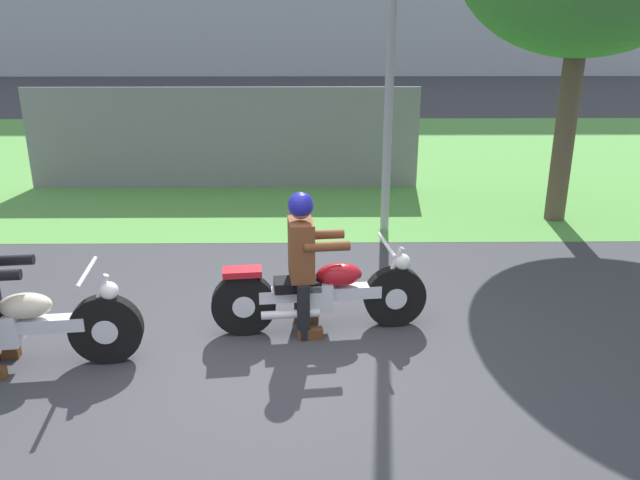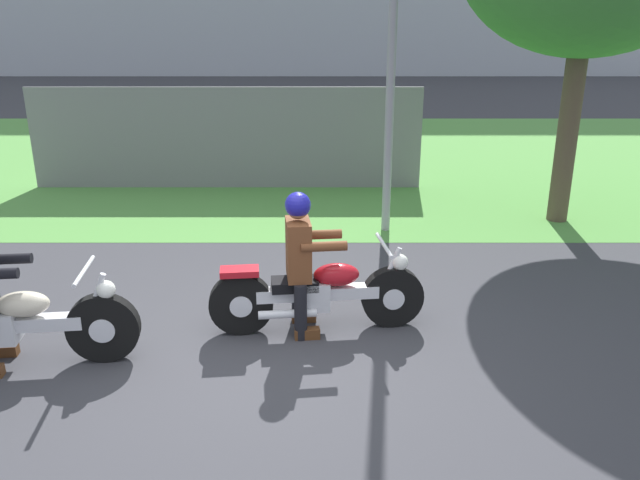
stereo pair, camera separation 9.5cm
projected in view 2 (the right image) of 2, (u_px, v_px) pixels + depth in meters
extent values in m
plane|color=#38383D|center=(266.00, 368.00, 5.36)|extent=(120.00, 120.00, 0.00)
cube|color=#549342|center=(301.00, 156.00, 14.12)|extent=(60.00, 12.00, 0.01)
cylinder|color=black|center=(395.00, 297.00, 6.03)|extent=(0.62, 0.19, 0.61)
cylinder|color=silver|center=(395.00, 297.00, 6.03)|extent=(0.23, 0.16, 0.21)
cylinder|color=black|center=(243.00, 304.00, 5.88)|extent=(0.62, 0.19, 0.61)
cylinder|color=silver|center=(243.00, 304.00, 5.88)|extent=(0.23, 0.16, 0.21)
cube|color=silver|center=(320.00, 293.00, 5.93)|extent=(1.18, 0.27, 0.12)
cube|color=silver|center=(315.00, 295.00, 5.93)|extent=(0.34, 0.27, 0.28)
ellipsoid|color=#B2141E|center=(339.00, 275.00, 5.89)|extent=(0.46, 0.29, 0.22)
cube|color=black|center=(297.00, 284.00, 5.88)|extent=(0.46, 0.29, 0.10)
cube|color=#B2141E|center=(242.00, 271.00, 5.77)|extent=(0.38, 0.24, 0.06)
cylinder|color=silver|center=(391.00, 273.00, 5.94)|extent=(0.26, 0.08, 0.53)
cylinder|color=silver|center=(386.00, 245.00, 5.84)|extent=(0.11, 0.66, 0.04)
sphere|color=white|center=(402.00, 262.00, 5.92)|extent=(0.16, 0.16, 0.16)
cylinder|color=silver|center=(290.00, 314.00, 5.81)|extent=(0.56, 0.14, 0.08)
cylinder|color=black|center=(300.00, 296.00, 6.12)|extent=(0.12, 0.12, 0.55)
cube|color=#593319|center=(306.00, 317.00, 6.20)|extent=(0.25, 0.13, 0.10)
cylinder|color=black|center=(303.00, 312.00, 5.78)|extent=(0.12, 0.12, 0.55)
cube|color=#593319|center=(309.00, 333.00, 5.86)|extent=(0.25, 0.13, 0.10)
cube|color=brown|center=(301.00, 249.00, 5.76)|extent=(0.26, 0.40, 0.56)
cylinder|color=brown|center=(322.00, 235.00, 5.92)|extent=(0.43, 0.14, 0.09)
cylinder|color=brown|center=(326.00, 247.00, 5.60)|extent=(0.43, 0.14, 0.09)
sphere|color=#996B4C|center=(300.00, 208.00, 5.63)|extent=(0.20, 0.20, 0.20)
sphere|color=navy|center=(300.00, 205.00, 5.62)|extent=(0.24, 0.24, 0.24)
cylinder|color=black|center=(106.00, 327.00, 5.40)|extent=(0.64, 0.19, 0.63)
cylinder|color=silver|center=(106.00, 327.00, 5.40)|extent=(0.23, 0.16, 0.22)
cube|color=silver|center=(7.00, 324.00, 5.29)|extent=(1.31, 0.29, 0.12)
cube|color=silver|center=(1.00, 326.00, 5.29)|extent=(0.34, 0.27, 0.28)
ellipsoid|color=beige|center=(26.00, 304.00, 5.25)|extent=(0.46, 0.29, 0.22)
cylinder|color=silver|center=(97.00, 302.00, 5.31)|extent=(0.26, 0.08, 0.53)
cylinder|color=silver|center=(87.00, 270.00, 5.21)|extent=(0.11, 0.66, 0.04)
sphere|color=white|center=(108.00, 289.00, 5.29)|extent=(0.16, 0.16, 0.16)
cube|color=#593319|center=(7.00, 350.00, 5.56)|extent=(0.25, 0.13, 0.10)
cylinder|color=black|center=(9.00, 259.00, 5.28)|extent=(0.43, 0.14, 0.09)
cylinder|color=brown|center=(570.00, 137.00, 9.03)|extent=(0.30, 0.30, 2.55)
cylinder|color=gray|center=(396.00, 8.00, 8.01)|extent=(0.12, 0.12, 6.05)
cube|color=slate|center=(229.00, 138.00, 11.09)|extent=(7.00, 0.06, 1.80)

